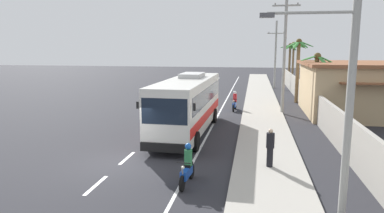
% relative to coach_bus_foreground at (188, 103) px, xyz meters
% --- Properties ---
extents(ground_plane, '(160.00, 160.00, 0.00)m').
position_rel_coach_bus_foreground_xyz_m(ground_plane, '(-1.99, -6.66, -1.92)').
color(ground_plane, '#28282D').
extents(sidewalk_kerb, '(3.20, 90.00, 0.14)m').
position_rel_coach_bus_foreground_xyz_m(sidewalk_kerb, '(4.81, 3.34, -1.85)').
color(sidewalk_kerb, '#A8A399').
rests_on(sidewalk_kerb, ground).
extents(lane_markings, '(3.44, 71.00, 0.01)m').
position_rel_coach_bus_foreground_xyz_m(lane_markings, '(-0.00, 7.65, -1.92)').
color(lane_markings, white).
rests_on(lane_markings, ground).
extents(boundary_wall, '(0.24, 60.00, 2.06)m').
position_rel_coach_bus_foreground_xyz_m(boundary_wall, '(8.61, 7.34, -0.89)').
color(boundary_wall, '#9E998E').
rests_on(boundary_wall, ground).
extents(coach_bus_foreground, '(3.06, 11.07, 3.69)m').
position_rel_coach_bus_foreground_xyz_m(coach_bus_foreground, '(0.00, 0.00, 0.00)').
color(coach_bus_foreground, silver).
rests_on(coach_bus_foreground, ground).
extents(motorcycle_beside_bus, '(0.56, 1.96, 1.66)m').
position_rel_coach_bus_foreground_xyz_m(motorcycle_beside_bus, '(2.46, 8.57, -1.25)').
color(motorcycle_beside_bus, black).
rests_on(motorcycle_beside_bus, ground).
extents(motorcycle_trailing, '(0.56, 1.96, 1.64)m').
position_rel_coach_bus_foreground_xyz_m(motorcycle_trailing, '(1.54, -8.37, -1.26)').
color(motorcycle_trailing, black).
rests_on(motorcycle_trailing, ground).
extents(pedestrian_near_kerb, '(0.36, 0.36, 1.72)m').
position_rel_coach_bus_foreground_xyz_m(pedestrian_near_kerb, '(4.83, -6.09, -0.88)').
color(pedestrian_near_kerb, black).
rests_on(pedestrian_near_kerb, sidewalk_kerb).
extents(utility_pole_nearest, '(3.86, 0.24, 8.42)m').
position_rel_coach_bus_foreground_xyz_m(utility_pole_nearest, '(6.78, -10.38, 2.60)').
color(utility_pole_nearest, '#9E9E99').
rests_on(utility_pole_nearest, ground).
extents(utility_pole_mid, '(2.14, 0.24, 10.26)m').
position_rel_coach_bus_foreground_xyz_m(utility_pole_mid, '(6.36, 7.69, 3.39)').
color(utility_pole_mid, '#9E9E99').
rests_on(utility_pole_mid, ground).
extents(utility_pole_far, '(2.31, 0.24, 8.67)m').
position_rel_coach_bus_foreground_xyz_m(utility_pole_far, '(6.69, 25.77, 2.60)').
color(utility_pole_far, '#9E9E99').
rests_on(utility_pole_far, ground).
extents(palm_nearest, '(2.73, 2.54, 6.17)m').
position_rel_coach_bus_foreground_xyz_m(palm_nearest, '(8.16, 13.86, 2.27)').
color(palm_nearest, brown).
rests_on(palm_nearest, ground).
extents(palm_second, '(2.86, 2.72, 4.94)m').
position_rel_coach_bus_foreground_xyz_m(palm_second, '(8.96, 8.15, 1.62)').
color(palm_second, brown).
rests_on(palm_second, ground).
extents(palm_third, '(2.89, 2.83, 5.90)m').
position_rel_coach_bus_foreground_xyz_m(palm_third, '(8.92, 30.15, 2.19)').
color(palm_third, brown).
rests_on(palm_third, ground).
extents(palm_fourth, '(2.93, 3.12, 6.02)m').
position_rel_coach_bus_foreground_xyz_m(palm_fourth, '(8.87, 25.10, 2.68)').
color(palm_fourth, brown).
rests_on(palm_fourth, ground).
extents(roadside_building, '(11.01, 9.65, 4.19)m').
position_rel_coach_bus_foreground_xyz_m(roadside_building, '(13.43, 8.28, 0.19)').
color(roadside_building, tan).
rests_on(roadside_building, ground).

